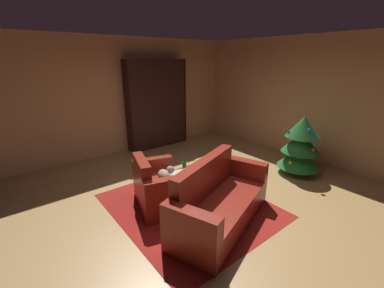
# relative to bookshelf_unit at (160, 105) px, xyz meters

# --- Properties ---
(ground_plane) EXTENTS (7.55, 7.55, 0.00)m
(ground_plane) POSITION_rel_bookshelf_unit_xyz_m (2.94, -0.97, -1.11)
(ground_plane) COLOR #A9824D
(wall_back) EXTENTS (6.41, 0.06, 2.78)m
(wall_back) POSITION_rel_bookshelf_unit_xyz_m (2.94, 2.17, 0.29)
(wall_back) COLOR tan
(wall_back) RESTS_ON ground
(wall_left) EXTENTS (0.06, 6.34, 2.78)m
(wall_left) POSITION_rel_bookshelf_unit_xyz_m (-0.24, -0.97, 0.29)
(wall_left) COLOR tan
(wall_left) RESTS_ON ground
(area_rug) EXTENTS (2.59, 2.21, 0.01)m
(area_rug) POSITION_rel_bookshelf_unit_xyz_m (2.88, -1.28, -1.10)
(area_rug) COLOR maroon
(area_rug) RESTS_ON ground
(bookshelf_unit) EXTENTS (0.33, 1.66, 2.26)m
(bookshelf_unit) POSITION_rel_bookshelf_unit_xyz_m (0.00, 0.00, 0.00)
(bookshelf_unit) COLOR black
(bookshelf_unit) RESTS_ON ground
(armchair_red) EXTENTS (1.14, 0.93, 0.84)m
(armchair_red) POSITION_rel_bookshelf_unit_xyz_m (2.54, -1.65, -0.80)
(armchair_red) COLOR maroon
(armchair_red) RESTS_ON ground
(couch_red) EXTENTS (1.35, 2.03, 0.93)m
(couch_red) POSITION_rel_bookshelf_unit_xyz_m (3.47, -1.19, -0.79)
(couch_red) COLOR maroon
(couch_red) RESTS_ON ground
(coffee_table) EXTENTS (0.70, 0.70, 0.47)m
(coffee_table) POSITION_rel_bookshelf_unit_xyz_m (2.81, -1.28, -0.68)
(coffee_table) COLOR black
(coffee_table) RESTS_ON ground
(book_stack_on_table) EXTENTS (0.23, 0.19, 0.14)m
(book_stack_on_table) POSITION_rel_bookshelf_unit_xyz_m (2.83, -1.23, -0.57)
(book_stack_on_table) COLOR gray
(book_stack_on_table) RESTS_ON coffee_table
(bottle_on_table) EXTENTS (0.07, 0.07, 0.26)m
(bottle_on_table) POSITION_rel_bookshelf_unit_xyz_m (2.64, -1.19, -0.53)
(bottle_on_table) COLOR #185D1D
(bottle_on_table) RESTS_ON coffee_table
(decorated_tree) EXTENTS (0.84, 0.84, 1.22)m
(decorated_tree) POSITION_rel_bookshelf_unit_xyz_m (3.31, 1.26, -0.48)
(decorated_tree) COLOR brown
(decorated_tree) RESTS_ON ground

